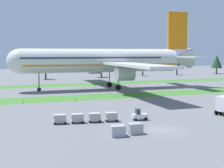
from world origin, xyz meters
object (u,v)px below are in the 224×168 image
Objects in this scene: airliner at (106,60)px; cargo_dolly_fourth at (60,118)px; baggage_tug at (139,115)px; cargo_dolly_second at (95,117)px; taxiway_marker_0 at (75,100)px; uld_container_0 at (135,128)px; taxiway_marker_2 at (23,102)px; cargo_dolly_lead at (111,116)px; uld_container_1 at (118,131)px; cargo_dolly_third at (77,118)px; taxiway_marker_1 at (145,96)px.

cargo_dolly_fourth is at bearing 153.96° from airliner.
baggage_tug reaches higher than cargo_dolly_second.
uld_container_0 is at bearing -89.02° from taxiway_marker_0.
cargo_dolly_lead is at bearing -64.57° from taxiway_marker_2.
uld_container_1 reaches higher than uld_container_0.
taxiway_marker_2 is (-9.41, 25.43, -0.63)m from cargo_dolly_second.
baggage_tug is 7.93m from cargo_dolly_second.
cargo_dolly_third is at bearing 106.96° from uld_container_1.
uld_container_1 is at bearing 37.31° from cargo_dolly_fourth.
airliner reaches higher than cargo_dolly_third.
cargo_dolly_fourth is (-13.59, 1.92, 0.10)m from baggage_tug.
uld_container_0 is at bearing 26.51° from cargo_dolly_second.
airliner is at bearing 55.15° from taxiway_marker_0.
baggage_tug is 11.63m from uld_container_1.
cargo_dolly_lead is (-15.81, -47.38, -8.32)m from airliner.
airliner reaches higher than taxiway_marker_2.
cargo_dolly_second is 9.94m from uld_container_1.
airliner is 29.53m from taxiway_marker_0.
airliner is 24.75m from taxiway_marker_1.
taxiway_marker_1 is at bearing 0.61° from taxiway_marker_0.
taxiway_marker_1 is (2.88, -22.90, -8.93)m from airliner.
airliner is at bearing 166.35° from cargo_dolly_second.
cargo_dolly_lead is 28.62m from taxiway_marker_2.
baggage_tug is at bearing 90.00° from cargo_dolly_fourth.
uld_container_1 reaches higher than taxiway_marker_2.
cargo_dolly_second reaches higher than taxiway_marker_0.
taxiway_marker_2 is at bearing 109.82° from uld_container_0.
uld_container_1 reaches higher than taxiway_marker_1.
cargo_dolly_second is at bearing -69.69° from taxiway_marker_2.
airliner is 27.68× the size of baggage_tug.
airliner is 122.52× the size of taxiway_marker_1.
cargo_dolly_second is 2.90m from cargo_dolly_third.
uld_container_1 is 3.02× the size of taxiway_marker_0.
uld_container_1 is at bearing -93.91° from taxiway_marker_0.
cargo_dolly_second reaches higher than taxiway_marker_1.
cargo_dolly_fourth is 1.19× the size of uld_container_1.
taxiway_marker_1 is (18.68, 24.48, -0.61)m from cargo_dolly_lead.
cargo_dolly_second is 3.61× the size of taxiway_marker_0.
baggage_tug reaches higher than taxiway_marker_1.
uld_container_1 is 40.12m from taxiway_marker_1.
cargo_dolly_fourth is 4.06× the size of taxiway_marker_2.
uld_container_0 reaches higher than taxiway_marker_1.
baggage_tug is 5.03m from cargo_dolly_lead.
cargo_dolly_fourth reaches higher than uld_container_0.
cargo_dolly_second reaches higher than uld_container_0.
taxiway_marker_2 is (-30.97, 1.36, -0.02)m from taxiway_marker_1.
cargo_dolly_second is 1.19× the size of uld_container_1.
cargo_dolly_lead is at bearing -90.00° from baggage_tug.
cargo_dolly_lead is (-4.98, 0.70, 0.10)m from baggage_tug.
cargo_dolly_lead is at bearing 74.80° from uld_container_1.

